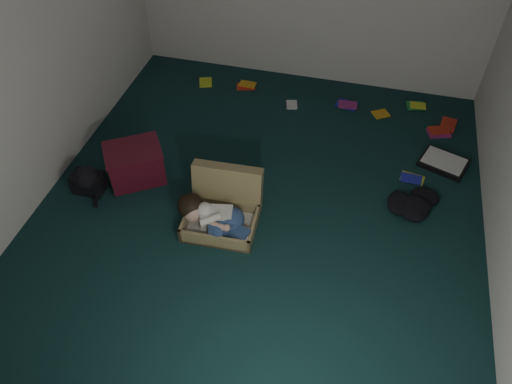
% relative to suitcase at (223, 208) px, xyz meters
% --- Properties ---
extents(floor, '(4.50, 4.50, 0.00)m').
position_rel_suitcase_xyz_m(floor, '(0.28, 0.21, -0.14)').
color(floor, '#0F2A29').
rests_on(floor, ground).
extents(wall_front, '(4.50, 0.00, 4.50)m').
position_rel_suitcase_xyz_m(wall_front, '(0.28, -2.04, 1.16)').
color(wall_front, silver).
rests_on(wall_front, ground).
extents(wall_left, '(0.00, 4.50, 4.50)m').
position_rel_suitcase_xyz_m(wall_left, '(-1.72, 0.21, 1.16)').
color(wall_left, silver).
rests_on(wall_left, ground).
extents(suitcase, '(0.66, 0.65, 0.46)m').
position_rel_suitcase_xyz_m(suitcase, '(0.00, 0.00, 0.00)').
color(suitcase, '#958352').
rests_on(suitcase, floor).
extents(person, '(0.69, 0.32, 0.29)m').
position_rel_suitcase_xyz_m(person, '(-0.04, -0.16, 0.04)').
color(person, silver).
rests_on(person, suitcase).
extents(maroon_bin, '(0.66, 0.63, 0.36)m').
position_rel_suitcase_xyz_m(maroon_bin, '(-0.97, 0.30, 0.04)').
color(maroon_bin, '#50101E').
rests_on(maroon_bin, floor).
extents(backpack, '(0.36, 0.29, 0.21)m').
position_rel_suitcase_xyz_m(backpack, '(-1.34, 0.03, -0.03)').
color(backpack, black).
rests_on(backpack, floor).
extents(clothing_pile, '(0.43, 0.36, 0.13)m').
position_rel_suitcase_xyz_m(clothing_pile, '(1.66, 0.57, -0.07)').
color(clothing_pile, black).
rests_on(clothing_pile, floor).
extents(paper_tray, '(0.53, 0.46, 0.06)m').
position_rel_suitcase_xyz_m(paper_tray, '(1.93, 1.23, -0.11)').
color(paper_tray, black).
rests_on(paper_tray, floor).
extents(book_scatter, '(3.03, 1.41, 0.02)m').
position_rel_suitcase_xyz_m(book_scatter, '(1.02, 1.77, -0.13)').
color(book_scatter, '#C9D926').
rests_on(book_scatter, floor).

